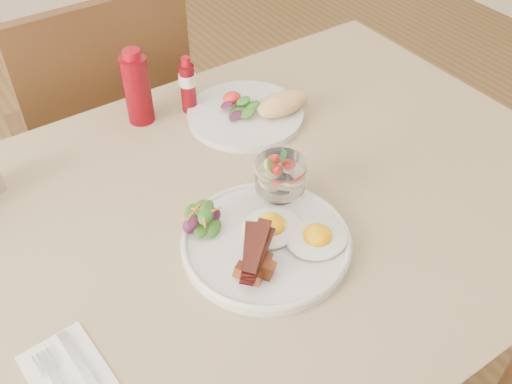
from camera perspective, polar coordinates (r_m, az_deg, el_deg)
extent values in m
cylinder|color=#4E3418|center=(1.75, 8.11, 3.35)|extent=(0.06, 0.06, 0.71)
cube|color=#4E3418|center=(1.01, -2.20, -3.11)|extent=(1.30, 0.85, 0.04)
cube|color=#957C5B|center=(1.00, -2.24, -2.27)|extent=(1.33, 0.88, 0.00)
cylinder|color=#4E3418|center=(1.71, -17.30, -5.71)|extent=(0.04, 0.04, 0.45)
cylinder|color=#4E3418|center=(1.79, -6.69, -1.06)|extent=(0.04, 0.04, 0.45)
cylinder|color=#4E3418|center=(1.98, -20.99, 0.97)|extent=(0.04, 0.04, 0.45)
cylinder|color=#4E3418|center=(2.04, -11.61, 4.79)|extent=(0.04, 0.04, 0.45)
cube|color=#4E3418|center=(1.72, -15.55, 5.87)|extent=(0.42, 0.42, 0.03)
cube|color=#4E3418|center=(1.43, -14.24, 9.45)|extent=(0.42, 0.03, 0.46)
cylinder|color=silver|center=(0.94, 1.04, -5.13)|extent=(0.28, 0.28, 0.02)
ellipsoid|color=silver|center=(0.93, 6.13, -4.61)|extent=(0.13, 0.12, 0.01)
ellipsoid|color=#FFA205|center=(0.93, 6.16, -4.34)|extent=(0.05, 0.05, 0.03)
ellipsoid|color=silver|center=(0.94, 1.55, -3.55)|extent=(0.13, 0.12, 0.01)
ellipsoid|color=#FFA205|center=(0.94, 1.55, -3.28)|extent=(0.05, 0.05, 0.03)
cube|color=brown|center=(0.88, -0.72, -7.34)|extent=(0.03, 0.03, 0.02)
cube|color=brown|center=(0.89, 0.70, -6.88)|extent=(0.03, 0.03, 0.02)
cube|color=brown|center=(0.87, -0.01, -8.47)|extent=(0.03, 0.03, 0.02)
cube|color=brown|center=(0.90, -0.06, -6.07)|extent=(0.03, 0.03, 0.02)
cube|color=brown|center=(0.88, 1.05, -7.74)|extent=(0.03, 0.03, 0.02)
cube|color=brown|center=(0.88, -1.48, -7.85)|extent=(0.03, 0.03, 0.02)
cube|color=brown|center=(0.88, 0.02, -6.19)|extent=(0.03, 0.03, 0.02)
cube|color=#45180B|center=(0.87, -0.33, -6.40)|extent=(0.09, 0.09, 0.01)
cube|color=#45180B|center=(0.87, 0.30, -6.13)|extent=(0.10, 0.08, 0.01)
cube|color=#45180B|center=(0.87, -0.55, -5.70)|extent=(0.08, 0.10, 0.01)
cube|color=#45180B|center=(0.86, 0.12, -5.39)|extent=(0.09, 0.08, 0.01)
ellipsoid|color=#1C4B14|center=(0.95, -5.34, -3.46)|extent=(0.04, 0.03, 0.01)
ellipsoid|color=#1C4B14|center=(0.96, -4.85, -2.44)|extent=(0.04, 0.03, 0.01)
ellipsoid|color=#3B1229|center=(0.95, -6.61, -3.30)|extent=(0.04, 0.03, 0.01)
ellipsoid|color=#1C4B14|center=(0.94, -4.38, -3.56)|extent=(0.04, 0.03, 0.01)
ellipsoid|color=#1C4B14|center=(0.93, -5.43, -3.68)|extent=(0.04, 0.03, 0.01)
ellipsoid|color=#3B1229|center=(0.95, -4.25, -2.36)|extent=(0.03, 0.03, 0.01)
ellipsoid|color=#1C4B14|center=(0.95, -6.38, -2.05)|extent=(0.04, 0.03, 0.01)
ellipsoid|color=#1C4B14|center=(0.95, -5.44, -1.56)|extent=(0.04, 0.03, 0.01)
ellipsoid|color=#3B1229|center=(0.92, -6.38, -3.05)|extent=(0.03, 0.02, 0.01)
ellipsoid|color=#1C4B14|center=(0.92, -5.05, -2.38)|extent=(0.04, 0.03, 0.01)
ellipsoid|color=#1C4B14|center=(0.94, -4.91, -1.55)|extent=(0.03, 0.03, 0.01)
cylinder|color=orange|center=(0.93, -5.32, -1.78)|extent=(0.03, 0.03, 0.01)
cylinder|color=orange|center=(0.93, -6.26, -1.99)|extent=(0.04, 0.02, 0.01)
cylinder|color=orange|center=(0.93, -4.63, -1.94)|extent=(0.04, 0.01, 0.01)
cylinder|color=orange|center=(0.92, -5.28, -2.55)|extent=(0.02, 0.04, 0.01)
cylinder|color=white|center=(1.00, 2.38, -0.16)|extent=(0.05, 0.05, 0.01)
cylinder|color=white|center=(0.99, 2.40, 0.34)|extent=(0.02, 0.02, 0.02)
cylinder|color=white|center=(0.97, 2.46, 1.74)|extent=(0.09, 0.09, 0.05)
cylinder|color=#FDE6B3|center=(0.98, 1.64, 1.12)|extent=(0.02, 0.02, 0.01)
cylinder|color=#FDE6B3|center=(0.98, 3.22, 1.76)|extent=(0.02, 0.02, 0.01)
cylinder|color=#FDE6B3|center=(0.98, 1.77, 2.10)|extent=(0.02, 0.02, 0.01)
cylinder|color=#8ABD39|center=(0.96, 1.55, 2.35)|extent=(0.04, 0.04, 0.01)
cone|color=red|center=(0.96, 3.40, 2.68)|extent=(0.02, 0.02, 0.03)
cone|color=red|center=(0.95, 2.19, 2.21)|extent=(0.02, 0.02, 0.03)
cone|color=red|center=(0.96, 1.97, 3.38)|extent=(0.02, 0.02, 0.03)
ellipsoid|color=#2F8233|center=(0.95, 2.67, 3.51)|extent=(0.02, 0.01, 0.00)
ellipsoid|color=#2F8233|center=(0.96, 2.86, 3.89)|extent=(0.02, 0.01, 0.00)
cylinder|color=silver|center=(1.21, -1.07, 7.76)|extent=(0.24, 0.24, 0.02)
ellipsoid|color=#1C4B14|center=(1.20, -1.91, 8.02)|extent=(0.04, 0.03, 0.01)
ellipsoid|color=#1C4B14|center=(1.22, -1.31, 8.90)|extent=(0.04, 0.03, 0.01)
ellipsoid|color=#3B1229|center=(1.18, -2.02, 7.68)|extent=(0.04, 0.03, 0.01)
ellipsoid|color=#1C4B14|center=(1.18, -0.86, 7.91)|extent=(0.04, 0.03, 0.01)
ellipsoid|color=#1C4B14|center=(1.20, -0.31, 8.66)|extent=(0.03, 0.03, 0.01)
ellipsoid|color=#3B1229|center=(1.20, -2.96, 8.67)|extent=(0.03, 0.02, 0.01)
ellipsoid|color=#1C4B14|center=(1.20, -1.27, 9.10)|extent=(0.04, 0.03, 0.01)
ellipsoid|color=red|center=(1.22, -2.43, 9.21)|extent=(0.04, 0.03, 0.02)
ellipsoid|color=tan|center=(1.20, 2.69, 8.92)|extent=(0.13, 0.08, 0.05)
cylinder|color=#58050B|center=(1.19, -11.77, 9.96)|extent=(0.07, 0.07, 0.15)
cylinder|color=maroon|center=(1.15, -12.35, 13.33)|extent=(0.04, 0.04, 0.02)
cylinder|color=#58050B|center=(1.22, -6.80, 10.24)|extent=(0.04, 0.04, 0.11)
cylinder|color=silver|center=(1.21, -6.89, 11.13)|extent=(0.04, 0.04, 0.03)
cylinder|color=maroon|center=(1.19, -7.05, 12.78)|extent=(0.02, 0.02, 0.02)
cube|color=white|center=(0.84, -17.75, -17.78)|extent=(0.11, 0.18, 0.00)
cube|color=silver|center=(0.84, -16.59, -17.06)|extent=(0.03, 0.17, 0.00)
cube|color=silver|center=(0.86, -20.99, -15.96)|extent=(0.01, 0.04, 0.00)
cube|color=silver|center=(0.86, -20.57, -15.76)|extent=(0.01, 0.04, 0.00)
cube|color=silver|center=(0.86, -20.14, -15.55)|extent=(0.01, 0.04, 0.00)
cube|color=silver|center=(0.87, -19.71, -15.34)|extent=(0.01, 0.04, 0.00)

